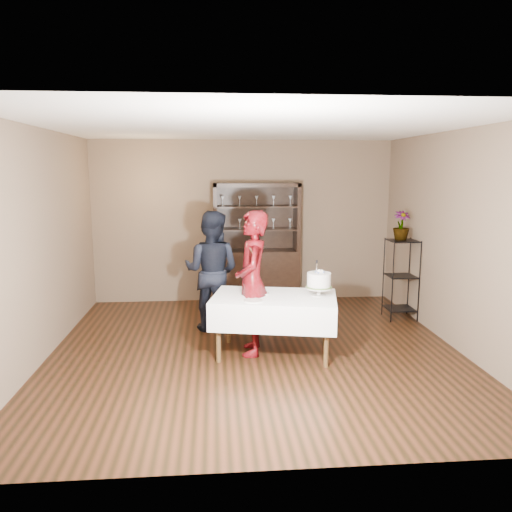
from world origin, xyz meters
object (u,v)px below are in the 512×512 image
object	(u,v)px
potted_plant	(401,225)
man	(212,271)
plant_etagere	(401,276)
cake_table	(274,310)
china_hutch	(256,264)
cake	(319,281)
woman	(252,283)

from	to	relation	value
potted_plant	man	bearing A→B (deg)	-173.38
plant_etagere	cake_table	distance (m)	2.45
china_hutch	potted_plant	bearing A→B (deg)	-26.23
plant_etagere	cake_table	bearing A→B (deg)	-147.35
plant_etagere	cake	distance (m)	2.06
man	cake	distance (m)	1.67
potted_plant	china_hutch	bearing A→B (deg)	153.77
china_hutch	woman	distance (m)	2.32
woman	man	world-z (taller)	woman
woman	man	xyz separation A→B (m)	(-0.49, 0.96, -0.04)
man	cake	size ratio (longest dim) A/B	3.82
china_hutch	cake_table	world-z (taller)	china_hutch
china_hutch	man	size ratio (longest dim) A/B	1.20
plant_etagere	cake	world-z (taller)	plant_etagere
cake_table	cake	world-z (taller)	cake
cake	china_hutch	bearing A→B (deg)	102.77
china_hutch	cake	distance (m)	2.48
cake_table	cake	bearing A→B (deg)	-3.33
cake_table	potted_plant	size ratio (longest dim) A/B	3.75
man	china_hutch	bearing A→B (deg)	-99.75
potted_plant	woman	bearing A→B (deg)	-150.78
cake_table	cake	xyz separation A→B (m)	(0.53, -0.03, 0.35)
plant_etagere	man	world-z (taller)	man
woman	potted_plant	bearing A→B (deg)	122.32
man	plant_etagere	bearing A→B (deg)	-155.20
potted_plant	cake	bearing A→B (deg)	-137.45
man	potted_plant	size ratio (longest dim) A/B	3.88
potted_plant	plant_etagere	bearing A→B (deg)	-61.65
plant_etagere	man	distance (m)	2.83
china_hutch	man	bearing A→B (deg)	-118.72
cake	man	bearing A→B (deg)	140.17
man	woman	bearing A→B (deg)	135.96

